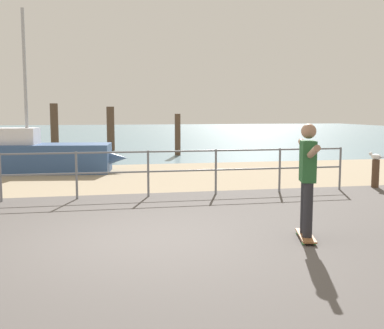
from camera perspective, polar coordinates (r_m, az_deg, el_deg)
ground_plane at (r=6.08m, az=-5.99°, el=-11.90°), size 24.00×10.00×0.04m
beach_strip at (r=13.89m, az=-9.18°, el=-1.52°), size 24.00×6.00×0.04m
sea_surface at (r=41.79m, az=-10.78°, el=3.75°), size 72.00×50.00×0.04m
railing_fence at (r=10.43m, az=-13.82°, el=-0.41°), size 12.44×0.05×1.05m
sailboat at (r=15.29m, az=-17.56°, el=0.95°), size 5.05×1.97×4.98m
skateboard at (r=7.28m, az=13.59°, el=-8.39°), size 0.41×0.82×0.08m
skateboarder at (r=7.10m, az=13.80°, el=-0.96°), size 0.48×1.41×1.65m
bollard_short at (r=12.58m, az=21.30°, el=-1.07°), size 0.18×0.18×0.72m
seagull at (r=12.55m, az=21.33°, el=0.91°), size 0.20×0.49×0.18m
groyne_post_1 at (r=24.79m, az=-16.31°, el=4.45°), size 0.39×0.39×2.30m
groyne_post_2 at (r=22.97m, az=-9.82°, el=4.26°), size 0.37×0.37×2.12m
groyne_post_3 at (r=20.23m, az=-1.75°, el=3.61°), size 0.25×0.25×1.80m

